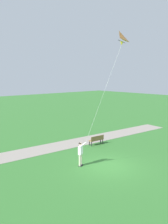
# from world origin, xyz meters

# --- Properties ---
(ground_plane) EXTENTS (120.00, 120.00, 0.00)m
(ground_plane) POSITION_xyz_m (0.00, 0.00, 0.00)
(ground_plane) COLOR #33702D
(walkway_path) EXTENTS (5.83, 32.07, 0.02)m
(walkway_path) POSITION_xyz_m (6.21, 2.00, 0.01)
(walkway_path) COLOR gray
(walkway_path) RESTS_ON ground
(person_kite_flyer) EXTENTS (0.62, 0.51, 1.83)m
(person_kite_flyer) POSITION_xyz_m (1.32, 1.49, 1.05)
(person_kite_flyer) COLOR #232328
(person_kite_flyer) RESTS_ON ground
(flying_kite) EXTENTS (2.35, 1.73, 7.31)m
(flying_kite) POSITION_xyz_m (-0.92, 0.30, 8.60)
(flying_kite) COLOR orange
(park_bench_near_walkway) EXTENTS (0.60, 1.54, 0.88)m
(park_bench_near_walkway) POSITION_xyz_m (4.01, -2.79, 0.51)
(park_bench_near_walkway) COLOR olive
(park_bench_near_walkway) RESTS_ON ground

